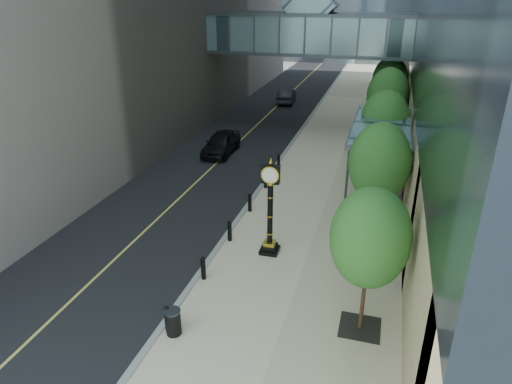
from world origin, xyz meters
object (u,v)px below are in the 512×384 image
pedestrian (392,231)px  car_far (286,96)px  trash_bin (173,323)px  car_near (221,143)px  street_clock (270,214)px

pedestrian → car_far: size_ratio=0.37×
trash_bin → car_near: bearing=105.3°
trash_bin → street_clock: bearing=73.4°
pedestrian → car_near: bearing=-63.8°
car_far → trash_bin: bearing=91.7°
car_near → car_far: size_ratio=1.06×
street_clock → pedestrian: 5.64m
street_clock → car_near: street_clock is taller
trash_bin → pedestrian: 10.61m
car_near → pedestrian: bearing=-40.7°
trash_bin → car_near: size_ratio=0.20×
trash_bin → car_far: (-3.96, 34.80, 0.21)m
car_near → car_far: (0.95, 16.79, -0.07)m
street_clock → trash_bin: (-1.79, -5.99, -1.42)m
car_near → car_far: bearing=86.1°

